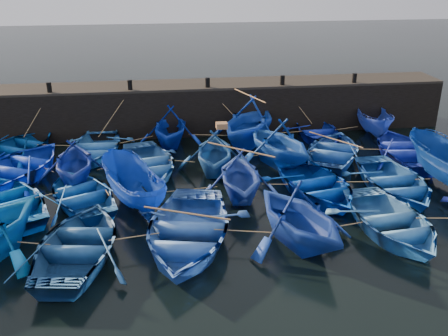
{
  "coord_description": "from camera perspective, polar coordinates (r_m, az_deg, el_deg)",
  "views": [
    {
      "loc": [
        -2.59,
        -15.97,
        8.87
      ],
      "look_at": [
        0.0,
        3.2,
        0.7
      ],
      "focal_mm": 40.0,
      "sensor_mm": 36.0,
      "label": 1
    }
  ],
  "objects": [
    {
      "name": "boat_8",
      "position": [
        22.38,
        -8.68,
        0.66
      ],
      "size": [
        4.43,
        5.46,
        1.0
      ],
      "primitive_type": "imported",
      "rotation": [
        0.0,
        0.0,
        0.22
      ],
      "color": "#2B60AB",
      "rests_on": "ground"
    },
    {
      "name": "bollard_0",
      "position": [
        26.81,
        -19.35,
        8.69
      ],
      "size": [
        0.24,
        0.24,
        0.5
      ],
      "primitive_type": "cylinder",
      "color": "black",
      "rests_on": "quay_top"
    },
    {
      "name": "boat_18",
      "position": [
        21.34,
        18.89,
        -1.44
      ],
      "size": [
        3.7,
        5.09,
        1.04
      ],
      "primitive_type": "imported",
      "rotation": [
        0.0,
        0.0,
        0.02
      ],
      "color": "#184F9D",
      "rests_on": "ground"
    },
    {
      "name": "bollard_4",
      "position": [
        28.31,
        14.69,
        9.93
      ],
      "size": [
        0.24,
        0.24,
        0.5
      ],
      "primitive_type": "cylinder",
      "color": "black",
      "rests_on": "quay_top"
    },
    {
      "name": "bollard_1",
      "position": [
        26.3,
        -10.7,
        9.32
      ],
      "size": [
        0.24,
        0.24,
        0.5
      ],
      "primitive_type": "cylinder",
      "color": "black",
      "rests_on": "quay_top"
    },
    {
      "name": "boat_16",
      "position": [
        19.57,
        1.83,
        -0.75
      ],
      "size": [
        3.6,
        4.1,
        2.04
      ],
      "primitive_type": "imported",
      "rotation": [
        0.0,
        0.0,
        -0.07
      ],
      "color": "#2849AF",
      "rests_on": "ground"
    },
    {
      "name": "boat_9",
      "position": [
        21.94,
        -1.04,
        1.97
      ],
      "size": [
        3.85,
        4.32,
        2.06
      ],
      "primitive_type": "imported",
      "rotation": [
        0.0,
        0.0,
        3.02
      ],
      "color": "navy",
      "rests_on": "ground"
    },
    {
      "name": "boat_14",
      "position": [
        20.08,
        -15.91,
        -2.77
      ],
      "size": [
        4.81,
        5.45,
        0.94
      ],
      "primitive_type": "imported",
      "rotation": [
        0.0,
        0.0,
        3.56
      ],
      "color": "#1652A9",
      "rests_on": "ground"
    },
    {
      "name": "loose_oars",
      "position": [
        20.86,
        4.01,
        2.85
      ],
      "size": [
        9.62,
        11.38,
        1.6
      ],
      "color": "#99724C",
      "rests_on": "ground"
    },
    {
      "name": "boat_2",
      "position": [
        25.36,
        -6.15,
        4.76
      ],
      "size": [
        3.89,
        4.35,
        2.06
      ],
      "primitive_type": "imported",
      "rotation": [
        0.0,
        0.0,
        -0.14
      ],
      "color": "#0725A2",
      "rests_on": "ground"
    },
    {
      "name": "quay_top",
      "position": [
        27.33,
        -2.08,
        9.54
      ],
      "size": [
        26.0,
        2.5,
        0.12
      ],
      "primitive_type": "cube",
      "color": "black",
      "rests_on": "quay_wall"
    },
    {
      "name": "boat_24",
      "position": [
        18.21,
        18.6,
        -5.74
      ],
      "size": [
        3.94,
        5.21,
        1.02
      ],
      "primitive_type": "imported",
      "rotation": [
        0.0,
        0.0,
        0.09
      ],
      "color": "#306BBE",
      "rests_on": "ground"
    },
    {
      "name": "boat_5",
      "position": [
        27.92,
        16.8,
        5.11
      ],
      "size": [
        2.22,
        4.33,
        1.6
      ],
      "primitive_type": "imported",
      "rotation": [
        0.0,
        0.0,
        -0.17
      ],
      "color": "#263FA0",
      "rests_on": "ground"
    },
    {
      "name": "boat_17",
      "position": [
        20.3,
        10.4,
        -1.79
      ],
      "size": [
        4.51,
        5.63,
        1.04
      ],
      "primitive_type": "imported",
      "rotation": [
        0.0,
        0.0,
        0.2
      ],
      "color": "#002F92",
      "rests_on": "ground"
    },
    {
      "name": "boat_7",
      "position": [
        21.84,
        -16.72,
        0.8
      ],
      "size": [
        3.68,
        4.15,
        2.02
      ],
      "primitive_type": "imported",
      "rotation": [
        0.0,
        0.0,
        3.24
      ],
      "color": "navy",
      "rests_on": "ground"
    },
    {
      "name": "boat_11",
      "position": [
        24.01,
        12.48,
        1.97
      ],
      "size": [
        5.45,
        6.04,
        1.03
      ],
      "primitive_type": "imported",
      "rotation": [
        0.0,
        0.0,
        2.66
      ],
      "color": "#1D4C9B",
      "rests_on": "ground"
    },
    {
      "name": "boat_0",
      "position": [
        25.94,
        -22.49,
        2.29
      ],
      "size": [
        5.51,
        5.95,
        1.01
      ],
      "primitive_type": "imported",
      "rotation": [
        0.0,
        0.0,
        2.58
      ],
      "color": "navy",
      "rests_on": "ground"
    },
    {
      "name": "mooring_ropes",
      "position": [
        22.76,
        -1.02,
        2.37
      ],
      "size": [
        18.23,
        11.61,
        2.1
      ],
      "color": "tan",
      "rests_on": "ground"
    },
    {
      "name": "boat_21",
      "position": [
        16.62,
        -16.19,
        -8.27
      ],
      "size": [
        4.34,
        5.54,
        1.05
      ],
      "primitive_type": "imported",
      "rotation": [
        0.0,
        0.0,
        2.99
      ],
      "color": "navy",
      "rests_on": "ground"
    },
    {
      "name": "quay_wall",
      "position": [
        27.66,
        -2.04,
        6.9
      ],
      "size": [
        26.0,
        2.5,
        2.5
      ],
      "primitive_type": "cube",
      "color": "black",
      "rests_on": "ground"
    },
    {
      "name": "bollard_2",
      "position": [
        26.39,
        -1.89,
        9.75
      ],
      "size": [
        0.24,
        0.24,
        0.5
      ],
      "primitive_type": "cylinder",
      "color": "black",
      "rests_on": "quay_top"
    },
    {
      "name": "boat_15",
      "position": [
        19.23,
        -10.43,
        -2.09
      ],
      "size": [
        3.29,
        4.8,
        1.74
      ],
      "primitive_type": "imported",
      "rotation": [
        0.0,
        0.0,
        3.54
      ],
      "color": "#0B339D",
      "rests_on": "ground"
    },
    {
      "name": "boat_22",
      "position": [
        16.59,
        -4.28,
        -7.08
      ],
      "size": [
        5.24,
        6.49,
        1.19
      ],
      "primitive_type": "imported",
      "rotation": [
        0.0,
        0.0,
        -0.21
      ],
      "color": "blue",
      "rests_on": "ground"
    },
    {
      "name": "boat_3",
      "position": [
        25.25,
        2.86,
        5.39
      ],
      "size": [
        6.22,
        6.4,
        2.57
      ],
      "primitive_type": "imported",
      "rotation": [
        0.0,
        0.0,
        -0.6
      ],
      "color": "blue",
      "rests_on": "ground"
    },
    {
      "name": "boat_4",
      "position": [
        26.58,
        10.75,
        4.03
      ],
      "size": [
        3.29,
        4.49,
        0.91
      ],
      "primitive_type": "imported",
      "rotation": [
        0.0,
        0.0,
        0.04
      ],
      "color": "navy",
      "rests_on": "ground"
    },
    {
      "name": "wooden_crate",
      "position": [
        21.59,
        -0.27,
        4.87
      ],
      "size": [
        0.48,
        0.42,
        0.24
      ],
      "primitive_type": "cube",
      "color": "brown",
      "rests_on": "boat_9"
    },
    {
      "name": "boat_12",
      "position": [
        25.08,
        19.92,
        2.03
      ],
      "size": [
        4.12,
        5.38,
        1.04
      ],
      "primitive_type": "imported",
      "rotation": [
        0.0,
        0.0,
        3.03
      ],
      "color": "#192DB5",
      "rests_on": "ground"
    },
    {
      "name": "boat_6",
      "position": [
        23.25,
        -22.51,
        0.14
      ],
      "size": [
        5.87,
        6.59,
        1.13
      ],
      "primitive_type": "imported",
      "rotation": [
        0.0,
        0.0,
        2.69
      ],
      "color": "#0A29B8",
      "rests_on": "ground"
    },
    {
      "name": "bollard_3",
      "position": [
        27.07,
        6.69,
        9.94
      ],
      "size": [
        0.24,
        0.24,
        0.5
      ],
      "primitive_type": "cylinder",
      "color": "black",
      "rests_on": "quay_top"
    },
    {
      "name": "boat_13",
      "position": [
        20.33,
        -23.23,
        -3.4
      ],
      "size": [
        5.38,
        5.9,
        1.0
      ],
      "primitive_type": "imported",
      "rotation": [
        0.0,
        0.0,
        3.66
      ],
      "color": "#00418E",
      "rests_on": "ground"
    },
    {
      "name": "boat_10",
      "position": [
        22.86,
        6.26,
        3.06
      ],
      "size": [
        5.21,
        5.55,
        2.33
      ],
      "primitive_type": "imported",
      "rotation": [
        0.0,
        0.0,
        3.53
      ],
      "color": "#0F3F91",
      "rests_on": "ground"
    },
    {
      "name": "ground",
      "position": [
        18.45,
        1.34,
        -5.85
      ],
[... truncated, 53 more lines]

